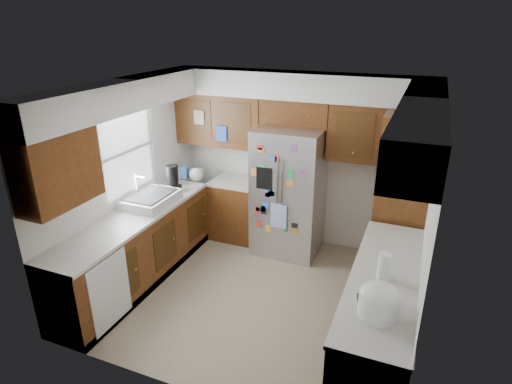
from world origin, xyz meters
TOP-DOWN VIEW (x-y plane):
  - floor at (0.00, 0.00)m, footprint 3.60×3.60m
  - room_shell at (-0.11, 0.36)m, footprint 3.64×3.24m
  - left_counter_run at (-1.36, 0.03)m, footprint 1.36×3.20m
  - right_counter_run at (1.50, -0.47)m, footprint 0.63×2.25m
  - pantry at (1.50, 1.15)m, footprint 0.60×0.90m
  - fridge at (-0.00, 1.20)m, footprint 0.90×0.79m
  - bridge_cabinet at (0.00, 1.43)m, footprint 0.96×0.34m
  - fridge_top_items at (-0.03, 1.39)m, footprint 0.61×0.33m
  - sink_assembly at (-1.50, 0.10)m, footprint 0.52×0.70m
  - left_counter_clutter at (-1.46, 0.82)m, footprint 0.40×0.77m
  - rice_cooker at (1.50, -1.09)m, footprint 0.33×0.32m
  - paper_towel at (1.48, -0.53)m, footprint 0.12×0.12m

SIDE VIEW (x-z plane):
  - floor at x=0.00m, z-range 0.00..0.00m
  - right_counter_run at x=1.50m, z-range -0.04..0.88m
  - left_counter_run at x=-1.36m, z-range -0.03..0.89m
  - fridge at x=0.00m, z-range 0.00..1.80m
  - sink_assembly at x=-1.50m, z-range 0.80..1.17m
  - paper_towel at x=1.48m, z-range 0.92..1.18m
  - left_counter_clutter at x=-1.46m, z-range 0.86..1.24m
  - rice_cooker at x=1.50m, z-range 0.93..1.21m
  - pantry at x=1.50m, z-range 0.00..2.15m
  - room_shell at x=-0.11m, z-range 0.56..3.08m
  - bridge_cabinet at x=0.00m, z-range 1.80..2.15m
  - fridge_top_items at x=-0.03m, z-range 2.13..2.42m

